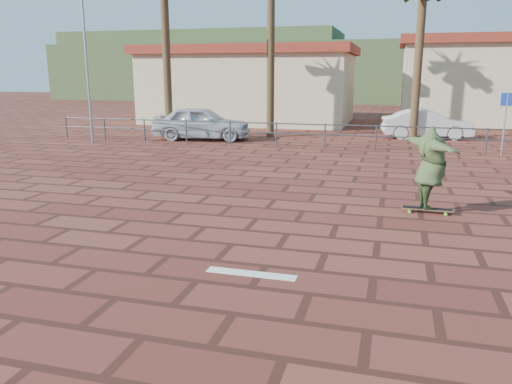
% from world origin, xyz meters
% --- Properties ---
extents(ground, '(120.00, 120.00, 0.00)m').
position_xyz_m(ground, '(0.00, 0.00, 0.00)').
color(ground, brown).
rests_on(ground, ground).
extents(paint_stripe, '(1.40, 0.22, 0.01)m').
position_xyz_m(paint_stripe, '(0.70, -1.20, 0.00)').
color(paint_stripe, white).
rests_on(paint_stripe, ground).
extents(guardrail, '(24.06, 0.06, 1.00)m').
position_xyz_m(guardrail, '(0.00, 12.00, 0.68)').
color(guardrail, '#47494F').
rests_on(guardrail, ground).
extents(flagpole, '(1.30, 0.10, 8.00)m').
position_xyz_m(flagpole, '(-9.87, 11.00, 4.64)').
color(flagpole, gray).
rests_on(flagpole, ground).
extents(building_west, '(12.60, 7.60, 4.50)m').
position_xyz_m(building_west, '(-6.00, 22.00, 2.28)').
color(building_west, beige).
rests_on(building_west, ground).
extents(building_east, '(10.60, 6.60, 5.00)m').
position_xyz_m(building_east, '(8.00, 24.00, 2.54)').
color(building_east, beige).
rests_on(building_east, ground).
extents(hill_front, '(70.00, 18.00, 6.00)m').
position_xyz_m(hill_front, '(0.00, 50.00, 3.00)').
color(hill_front, '#384C28').
rests_on(hill_front, ground).
extents(hill_back, '(35.00, 14.00, 8.00)m').
position_xyz_m(hill_back, '(-22.00, 56.00, 4.00)').
color(hill_back, '#384C28').
rests_on(hill_back, ground).
extents(longboard, '(1.08, 0.27, 0.11)m').
position_xyz_m(longboard, '(3.47, 3.07, 0.09)').
color(longboard, olive).
rests_on(longboard, ground).
extents(skateboarder, '(1.45, 2.25, 1.79)m').
position_xyz_m(skateboarder, '(3.47, 3.07, 1.00)').
color(skateboarder, '#3A4A28').
rests_on(skateboarder, longboard).
extents(car_silver, '(4.66, 2.52, 1.50)m').
position_xyz_m(car_silver, '(-5.78, 13.23, 0.75)').
color(car_silver, silver).
rests_on(car_silver, ground).
extents(car_white, '(4.16, 1.93, 1.32)m').
position_xyz_m(car_white, '(4.11, 16.36, 0.66)').
color(car_white, silver).
rests_on(car_white, ground).
extents(street_sign, '(0.46, 0.13, 2.27)m').
position_xyz_m(street_sign, '(6.54, 12.00, 1.59)').
color(street_sign, gray).
rests_on(street_sign, ground).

